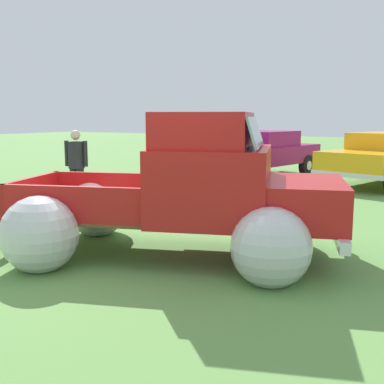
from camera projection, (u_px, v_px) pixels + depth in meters
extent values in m
plane|color=#609347|center=(165.00, 254.00, 6.56)|extent=(80.00, 80.00, 0.00)
cylinder|color=black|center=(275.00, 218.00, 7.07)|extent=(0.79, 0.45, 0.76)
cylinder|color=silver|center=(275.00, 218.00, 7.07)|extent=(0.40, 0.33, 0.34)
cylinder|color=black|center=(271.00, 250.00, 5.39)|extent=(0.79, 0.45, 0.76)
cylinder|color=silver|center=(271.00, 250.00, 5.39)|extent=(0.40, 0.33, 0.34)
cylinder|color=black|center=(96.00, 211.00, 7.60)|extent=(0.79, 0.45, 0.76)
cylinder|color=silver|center=(96.00, 211.00, 7.60)|extent=(0.40, 0.33, 0.34)
cylinder|color=black|center=(42.00, 238.00, 5.91)|extent=(0.79, 0.45, 0.76)
cylinder|color=silver|center=(42.00, 238.00, 5.91)|extent=(0.40, 0.33, 0.34)
sphere|color=silver|center=(97.00, 207.00, 7.64)|extent=(1.21, 1.21, 0.96)
sphere|color=silver|center=(40.00, 234.00, 5.86)|extent=(1.21, 1.21, 0.96)
cube|color=olive|center=(99.00, 213.00, 6.66)|extent=(2.43, 2.11, 0.04)
cube|color=red|center=(116.00, 189.00, 7.33)|extent=(1.97, 0.72, 0.50)
cube|color=red|center=(76.00, 206.00, 5.91)|extent=(1.97, 0.72, 0.50)
cube|color=red|center=(167.00, 199.00, 6.44)|extent=(0.56, 1.49, 0.50)
cube|color=red|center=(33.00, 195.00, 6.81)|extent=(0.56, 1.49, 0.50)
cube|color=red|center=(213.00, 184.00, 6.29)|extent=(1.91, 2.07, 0.95)
cube|color=red|center=(205.00, 130.00, 6.20)|extent=(1.58, 1.82, 0.45)
cube|color=#8CADB7|center=(255.00, 132.00, 6.08)|extent=(0.60, 1.43, 0.38)
cube|color=red|center=(294.00, 201.00, 6.12)|extent=(1.70, 1.93, 0.55)
sphere|color=silver|center=(275.00, 215.00, 7.10)|extent=(1.16, 1.16, 0.92)
sphere|color=silver|center=(271.00, 247.00, 5.35)|extent=(1.16, 1.16, 0.92)
cube|color=silver|center=(15.00, 215.00, 6.91)|extent=(0.74, 1.92, 0.14)
cube|color=silver|center=(336.00, 229.00, 6.07)|extent=(0.74, 1.92, 0.14)
sphere|color=red|center=(43.00, 194.00, 7.64)|extent=(0.14, 0.14, 0.11)
cylinder|color=black|center=(257.00, 173.00, 13.22)|extent=(0.34, 0.69, 0.66)
cylinder|color=silver|center=(257.00, 173.00, 13.22)|extent=(0.27, 0.34, 0.30)
cylinder|color=black|center=(212.00, 169.00, 14.27)|extent=(0.34, 0.69, 0.66)
cylinder|color=silver|center=(212.00, 169.00, 14.27)|extent=(0.27, 0.34, 0.30)
cylinder|color=black|center=(306.00, 165.00, 15.27)|extent=(0.34, 0.69, 0.66)
cylinder|color=silver|center=(306.00, 165.00, 15.27)|extent=(0.27, 0.34, 0.30)
cylinder|color=black|center=(264.00, 162.00, 16.32)|extent=(0.34, 0.69, 0.66)
cylinder|color=silver|center=(264.00, 162.00, 16.32)|extent=(0.27, 0.34, 0.30)
cube|color=#8C1466|center=(261.00, 155.00, 14.71)|extent=(2.63, 4.64, 0.55)
cube|color=#8C1466|center=(265.00, 138.00, 14.76)|extent=(1.84, 2.11, 0.45)
cube|color=silver|center=(296.00, 159.00, 16.33)|extent=(1.75, 0.49, 0.12)
cube|color=silver|center=(217.00, 169.00, 13.18)|extent=(1.75, 0.49, 0.12)
cylinder|color=black|center=(329.00, 174.00, 12.92)|extent=(0.38, 0.69, 0.66)
cylinder|color=silver|center=(329.00, 174.00, 12.92)|extent=(0.29, 0.35, 0.30)
cylinder|color=black|center=(374.00, 167.00, 14.73)|extent=(0.38, 0.69, 0.66)
cylinder|color=silver|center=(374.00, 167.00, 14.73)|extent=(0.29, 0.35, 0.30)
cube|color=#F2A819|center=(383.00, 159.00, 13.14)|extent=(2.98, 4.50, 0.55)
cube|color=silver|center=(346.00, 175.00, 11.80)|extent=(1.87, 0.65, 0.12)
cylinder|color=black|center=(74.00, 186.00, 10.36)|extent=(0.18, 0.18, 0.77)
cylinder|color=black|center=(81.00, 186.00, 10.31)|extent=(0.18, 0.18, 0.77)
cylinder|color=#26262B|center=(76.00, 155.00, 10.23)|extent=(0.42, 0.42, 0.58)
cylinder|color=#26262B|center=(67.00, 153.00, 10.28)|extent=(0.11, 0.11, 0.55)
cylinder|color=#26262B|center=(86.00, 154.00, 10.17)|extent=(0.11, 0.11, 0.55)
sphere|color=beige|center=(75.00, 135.00, 10.16)|extent=(0.26, 0.26, 0.21)
cube|color=black|center=(84.00, 213.00, 9.25)|extent=(0.36, 0.36, 0.03)
cone|color=orange|center=(83.00, 197.00, 9.20)|extent=(0.28, 0.28, 0.60)
cylinder|color=white|center=(83.00, 193.00, 9.19)|extent=(0.17, 0.17, 0.08)
cube|color=black|center=(129.00, 208.00, 9.78)|extent=(0.36, 0.36, 0.03)
cone|color=orange|center=(128.00, 193.00, 9.73)|extent=(0.28, 0.28, 0.60)
cylinder|color=white|center=(128.00, 189.00, 9.71)|extent=(0.17, 0.17, 0.08)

